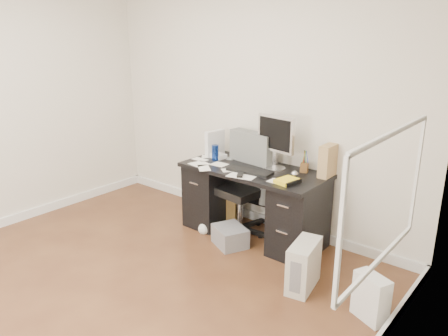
# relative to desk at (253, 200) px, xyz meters

# --- Properties ---
(ground) EXTENTS (4.00, 4.00, 0.00)m
(ground) POSITION_rel_desk_xyz_m (-0.30, -1.65, -0.40)
(ground) COLOR #422315
(ground) RESTS_ON ground
(room_shell) EXTENTS (4.02, 4.02, 2.71)m
(room_shell) POSITION_rel_desk_xyz_m (-0.27, -1.62, 1.26)
(room_shell) COLOR beige
(room_shell) RESTS_ON ground
(desk) EXTENTS (1.50, 0.70, 0.75)m
(desk) POSITION_rel_desk_xyz_m (0.00, 0.00, 0.00)
(desk) COLOR black
(desk) RESTS_ON ground
(loose_papers) EXTENTS (1.10, 0.60, 0.00)m
(loose_papers) POSITION_rel_desk_xyz_m (-0.20, -0.05, 0.35)
(loose_papers) COLOR silver
(loose_papers) RESTS_ON desk
(lcd_monitor) EXTENTS (0.48, 0.32, 0.56)m
(lcd_monitor) POSITION_rel_desk_xyz_m (0.18, 0.10, 0.63)
(lcd_monitor) COLOR silver
(lcd_monitor) RESTS_ON desk
(keyboard) EXTENTS (0.48, 0.20, 0.03)m
(keyboard) POSITION_rel_desk_xyz_m (0.05, -0.14, 0.36)
(keyboard) COLOR black
(keyboard) RESTS_ON desk
(computer_mouse) EXTENTS (0.08, 0.08, 0.07)m
(computer_mouse) POSITION_rel_desk_xyz_m (0.47, 0.01, 0.38)
(computer_mouse) COLOR silver
(computer_mouse) RESTS_ON desk
(travel_mug) EXTENTS (0.09, 0.09, 0.17)m
(travel_mug) POSITION_rel_desk_xyz_m (-0.50, -0.02, 0.43)
(travel_mug) COLOR navy
(travel_mug) RESTS_ON desk
(white_binder) EXTENTS (0.15, 0.26, 0.29)m
(white_binder) POSITION_rel_desk_xyz_m (-0.62, 0.11, 0.49)
(white_binder) COLOR silver
(white_binder) RESTS_ON desk
(magazine_file) EXTENTS (0.14, 0.27, 0.31)m
(magazine_file) POSITION_rel_desk_xyz_m (0.69, 0.26, 0.51)
(magazine_file) COLOR #9F804D
(magazine_file) RESTS_ON desk
(pen_cup) EXTENTS (0.11, 0.11, 0.22)m
(pen_cup) POSITION_rel_desk_xyz_m (0.46, 0.22, 0.46)
(pen_cup) COLOR brown
(pen_cup) RESTS_ON desk
(yellow_book) EXTENTS (0.20, 0.23, 0.04)m
(yellow_book) POSITION_rel_desk_xyz_m (0.50, -0.17, 0.37)
(yellow_book) COLOR yellow
(yellow_book) RESTS_ON desk
(paper_remote) EXTENTS (0.31, 0.27, 0.02)m
(paper_remote) POSITION_rel_desk_xyz_m (0.05, -0.26, 0.36)
(paper_remote) COLOR silver
(paper_remote) RESTS_ON desk
(office_chair) EXTENTS (0.68, 0.68, 1.08)m
(office_chair) POSITION_rel_desk_xyz_m (-0.17, -0.01, 0.14)
(office_chair) COLOR #565856
(office_chair) RESTS_ON ground
(pc_tower) EXTENTS (0.26, 0.44, 0.41)m
(pc_tower) POSITION_rel_desk_xyz_m (0.91, -0.53, -0.19)
(pc_tower) COLOR #B1ADA0
(pc_tower) RESTS_ON ground
(shopping_bag) EXTENTS (0.32, 0.28, 0.37)m
(shopping_bag) POSITION_rel_desk_xyz_m (1.52, -0.60, -0.22)
(shopping_bag) COLOR silver
(shopping_bag) RESTS_ON ground
(wicker_basket) EXTENTS (0.48, 0.48, 0.36)m
(wicker_basket) POSITION_rel_desk_xyz_m (-0.49, 0.12, -0.22)
(wicker_basket) COLOR #4F3817
(wicker_basket) RESTS_ON ground
(desk_printer) EXTENTS (0.42, 0.39, 0.20)m
(desk_printer) POSITION_rel_desk_xyz_m (-0.05, -0.33, -0.30)
(desk_printer) COLOR slate
(desk_printer) RESTS_ON ground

